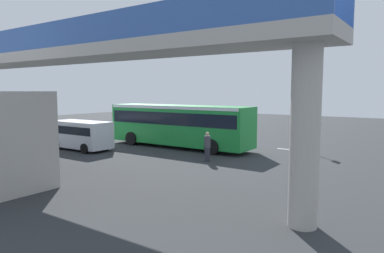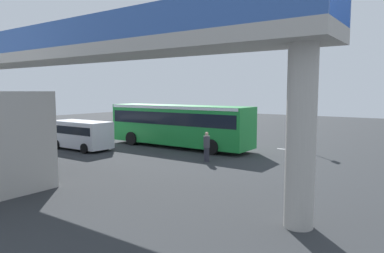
# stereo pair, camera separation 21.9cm
# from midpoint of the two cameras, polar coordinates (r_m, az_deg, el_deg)

# --- Properties ---
(ground) EXTENTS (80.00, 80.00, 0.00)m
(ground) POSITION_cam_midpoint_polar(r_m,az_deg,el_deg) (25.98, 0.74, -3.56)
(ground) COLOR #2D3033
(city_bus) EXTENTS (11.54, 2.85, 3.15)m
(city_bus) POSITION_cam_midpoint_polar(r_m,az_deg,el_deg) (26.29, -1.92, 0.68)
(city_bus) COLOR #1E8C38
(city_bus) RESTS_ON ground
(parked_van) EXTENTS (4.80, 2.17, 2.05)m
(parked_van) POSITION_cam_midpoint_polar(r_m,az_deg,el_deg) (26.61, -17.29, -1.03)
(parked_van) COLOR silver
(parked_van) RESTS_ON ground
(bicycle_black) EXTENTS (1.77, 0.44, 0.96)m
(bicycle_black) POSITION_cam_midpoint_polar(r_m,az_deg,el_deg) (30.72, -22.13, -1.84)
(bicycle_black) COLOR black
(bicycle_black) RESTS_ON ground
(bicycle_green) EXTENTS (1.77, 0.44, 0.96)m
(bicycle_green) POSITION_cam_midpoint_polar(r_m,az_deg,el_deg) (32.07, -19.44, -1.44)
(bicycle_green) COLOR black
(bicycle_green) RESTS_ON ground
(pedestrian) EXTENTS (0.38, 0.38, 1.79)m
(pedestrian) POSITION_cam_midpoint_polar(r_m,az_deg,el_deg) (21.03, 2.68, -3.33)
(pedestrian) COLOR #2D2D38
(pedestrian) RESTS_ON ground
(traffic_sign) EXTENTS (0.08, 0.60, 2.80)m
(traffic_sign) POSITION_cam_midpoint_polar(r_m,az_deg,el_deg) (25.14, 18.91, 0.16)
(traffic_sign) COLOR slate
(traffic_sign) RESTS_ON ground
(lane_dash_leftmost) EXTENTS (2.00, 0.20, 0.01)m
(lane_dash_leftmost) POSITION_cam_midpoint_polar(r_m,az_deg,el_deg) (26.35, 15.94, -3.65)
(lane_dash_leftmost) COLOR silver
(lane_dash_leftmost) RESTS_ON ground
(lane_dash_left) EXTENTS (2.00, 0.20, 0.01)m
(lane_dash_left) POSITION_cam_midpoint_polar(r_m,az_deg,el_deg) (27.89, 8.15, -2.97)
(lane_dash_left) COLOR silver
(lane_dash_left) RESTS_ON ground
(lane_dash_centre) EXTENTS (2.00, 0.20, 0.01)m
(lane_dash_centre) POSITION_cam_midpoint_polar(r_m,az_deg,el_deg) (29.89, 1.30, -2.33)
(lane_dash_centre) COLOR silver
(lane_dash_centre) RESTS_ON ground
(lane_dash_right) EXTENTS (2.00, 0.20, 0.01)m
(lane_dash_right) POSITION_cam_midpoint_polar(r_m,az_deg,el_deg) (32.27, -4.62, -1.75)
(lane_dash_right) COLOR silver
(lane_dash_right) RESTS_ON ground
(pedestrian_overpass) EXTENTS (24.37, 2.60, 7.22)m
(pedestrian_overpass) POSITION_cam_midpoint_polar(r_m,az_deg,el_deg) (17.98, -18.83, 9.04)
(pedestrian_overpass) COLOR #B2ADA5
(pedestrian_overpass) RESTS_ON ground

